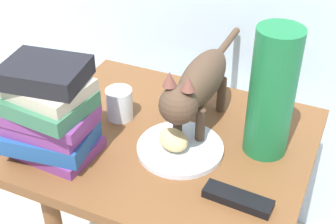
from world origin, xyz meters
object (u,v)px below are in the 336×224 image
cat (198,85)px  book_stack (49,112)px  plate (180,148)px  bread_roll (173,140)px  green_vase (272,94)px  candle_jar (120,105)px  tv_remote (238,199)px  side_table (168,163)px

cat → book_stack: (-0.27, -0.23, -0.01)m
plate → book_stack: book_stack is taller
bread_roll → book_stack: (-0.26, -0.12, 0.08)m
bread_roll → green_vase: size_ratio=0.25×
plate → candle_jar: 0.21m
plate → cat: bearing=88.7°
candle_jar → tv_remote: (0.38, -0.17, -0.03)m
plate → side_table: bearing=144.7°
cat → candle_jar: cat is taller
plate → cat: 0.16m
cat → green_vase: bearing=-3.0°
book_stack → tv_remote: bearing=2.7°
bread_roll → green_vase: bearing=28.2°
bread_roll → candle_jar: candle_jar is taller
plate → candle_jar: bearing=162.1°
candle_jar → plate: bearing=-17.9°
book_stack → tv_remote: 0.46m
bread_roll → plate: bearing=45.9°
plate → green_vase: size_ratio=0.66×
tv_remote → side_table: bearing=151.3°
book_stack → green_vase: 0.51m
plate → tv_remote: 0.21m
book_stack → tv_remote: size_ratio=1.63×
green_vase → cat: bearing=177.0°
bread_roll → candle_jar: (-0.19, 0.08, -0.00)m
plate → bread_roll: (-0.01, -0.01, 0.03)m
side_table → plate: plate is taller
side_table → green_vase: bearing=14.2°
cat → plate: bearing=-91.3°
green_vase → candle_jar: green_vase is taller
side_table → tv_remote: tv_remote is taller
tv_remote → book_stack: bearing=-173.9°
candle_jar → tv_remote: 0.42m
bread_roll → side_table: bearing=126.0°
plate → cat: cat is taller
plate → book_stack: 0.32m
green_vase → candle_jar: 0.41m
side_table → cat: (0.05, 0.07, 0.22)m
tv_remote → plate: bearing=152.1°
plate → book_stack: (-0.27, -0.13, 0.11)m
side_table → book_stack: size_ratio=2.90×
bread_roll → book_stack: book_stack is taller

